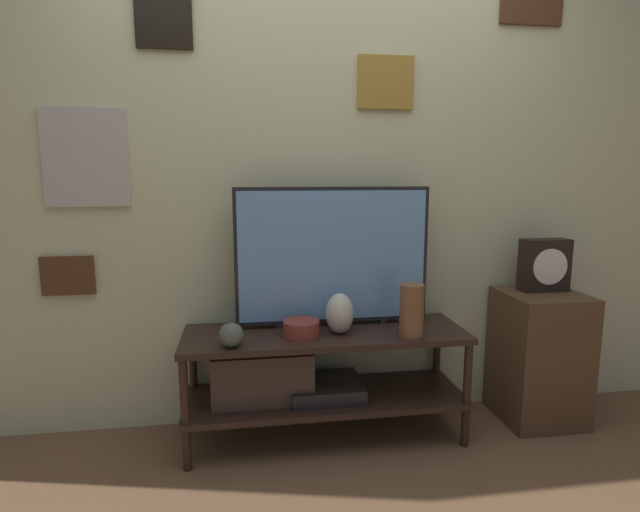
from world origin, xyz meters
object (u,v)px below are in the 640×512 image
vase_round_glass (231,335)px  vase_tall_ceramic (412,311)px  mantel_clock (544,265)px  vase_wide_bowl (301,329)px  vase_urn_stoneware (340,313)px  television (333,256)px

vase_round_glass → vase_tall_ceramic: bearing=1.2°
vase_round_glass → mantel_clock: bearing=7.9°
vase_wide_bowl → vase_tall_ceramic: bearing=-8.9°
vase_wide_bowl → vase_tall_ceramic: size_ratio=0.69×
vase_tall_ceramic → mantel_clock: bearing=14.8°
vase_wide_bowl → mantel_clock: bearing=5.7°
vase_urn_stoneware → vase_tall_ceramic: 0.34m
television → vase_wide_bowl: (-0.18, -0.15, -0.32)m
vase_round_glass → mantel_clock: 1.68m
vase_urn_stoneware → vase_wide_bowl: bearing=-173.4°
vase_urn_stoneware → vase_tall_ceramic: vase_tall_ceramic is taller
television → vase_urn_stoneware: 0.29m
vase_urn_stoneware → mantel_clock: size_ratio=0.71×
mantel_clock → vase_wide_bowl: bearing=-174.3°
vase_wide_bowl → vase_round_glass: bearing=-163.3°
vase_wide_bowl → vase_tall_ceramic: 0.53m
television → vase_round_glass: bearing=-153.5°
television → vase_round_glass: television is taller
television → vase_tall_ceramic: size_ratio=3.86×
vase_tall_ceramic → mantel_clock: mantel_clock is taller
vase_round_glass → vase_urn_stoneware: (0.52, 0.12, 0.04)m
vase_round_glass → mantel_clock: size_ratio=0.40×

